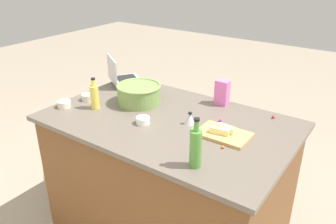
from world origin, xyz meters
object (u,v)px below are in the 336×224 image
Objects in this scene: bottle_olive at (196,148)px; laptop at (122,78)px; butter_stick_right at (220,131)px; candy_bag at (222,92)px; ramekin_small at (88,97)px; ramekin_medium at (143,120)px; bottle_oil at (95,96)px; cutting_board at (224,134)px; butter_stick_left at (226,129)px; kitchen_timer at (190,119)px; mixing_bowl_large at (139,93)px; ramekin_wide at (64,104)px.

laptop is at bearing -31.99° from bottle_olive.
butter_stick_right is 0.65× the size of candy_bag.
ramekin_medium is at bearing 173.57° from ramekin_small.
bottle_olive is at bearing 165.29° from ramekin_small.
bottle_oil is 1.25× the size of candy_bag.
bottle_oil is 0.85m from candy_bag.
cutting_board is 0.49m from ramekin_medium.
ramekin_small is at bearing 5.88° from butter_stick_left.
bottle_olive is 0.54m from ramekin_medium.
ramekin_small is (-0.03, 0.40, -0.02)m from laptop.
kitchen_timer is at bearing -3.66° from cutting_board.
bottle_olive is 0.34m from butter_stick_right.
butter_stick_right is at bearing 55.01° from cutting_board.
candy_bag reaches higher than ramekin_medium.
kitchen_timer is (-0.81, 0.30, -0.01)m from laptop.
butter_stick_left is 1.00× the size of butter_stick_right.
mixing_bowl_large is 0.70m from butter_stick_left.
bottle_olive reaches higher than bottle_oil.
bottle_oil is 0.22m from ramekin_wide.
butter_stick_right is at bearing -167.27° from ramekin_wide.
mixing_bowl_large is at bearing -7.09° from cutting_board.
mixing_bowl_large is 1.18× the size of bottle_olive.
kitchen_timer is (-0.45, 0.07, -0.03)m from mixing_bowl_large.
cutting_board is at bearing -166.30° from ramekin_wide.
mixing_bowl_large is 0.32m from ramekin_medium.
kitchen_timer reaches higher than ramekin_small.
ramekin_small is at bearing -14.71° from bottle_olive.
butter_stick_right is (0.04, -0.33, -0.07)m from bottle_olive.
butter_stick_right is (0.02, 0.04, 0.00)m from butter_stick_left.
bottle_oil is (0.18, 0.24, 0.02)m from mixing_bowl_large.
mixing_bowl_large is 1.43× the size of bottle_oil.
butter_stick_left is at bearing -178.21° from kitchen_timer.
mixing_bowl_large is 1.80× the size of candy_bag.
butter_stick_left is at bearing 164.46° from laptop.
bottle_oil reaches higher than cutting_board.
candy_bag is (-0.25, -0.54, 0.06)m from ramekin_medium.
ramekin_medium is (0.49, -0.21, -0.08)m from bottle_olive.
ramekin_small is at bearing -6.43° from ramekin_medium.
mixing_bowl_large is 2.78× the size of butter_stick_right.
ramekin_wide is at bearing 30.28° from bottle_oil.
candy_bag is at bearing -64.38° from butter_stick_right.
bottle_oil is at bearing 14.48° from kitchen_timer.
ramekin_small is 0.94m from candy_bag.
butter_stick_left is (0.02, -0.38, -0.07)m from bottle_olive.
mixing_bowl_large is at bearing -152.77° from ramekin_small.
bottle_oil is 2.54× the size of ramekin_medium.
butter_stick_right is 0.22m from kitchen_timer.
cutting_board is 1.09m from ramekin_wide.
cutting_board is (0.02, -0.36, -0.10)m from bottle_olive.
ramekin_medium is at bearing 17.01° from cutting_board.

